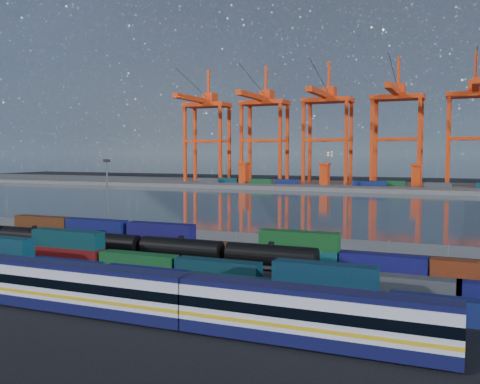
% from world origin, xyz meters
% --- Properties ---
extents(ground, '(700.00, 700.00, 0.00)m').
position_xyz_m(ground, '(0.00, 0.00, 0.00)').
color(ground, black).
rests_on(ground, ground).
extents(harbor_water, '(700.00, 700.00, 0.00)m').
position_xyz_m(harbor_water, '(0.00, 105.00, 0.01)').
color(harbor_water, '#33414A').
rests_on(harbor_water, ground).
extents(far_quay, '(700.00, 70.00, 2.00)m').
position_xyz_m(far_quay, '(0.00, 210.00, 1.00)').
color(far_quay, '#514F4C').
rests_on(far_quay, ground).
extents(distant_mountains, '(2470.00, 1100.00, 520.00)m').
position_xyz_m(distant_mountains, '(63.02, 1600.00, 220.29)').
color(distant_mountains, '#1E2630').
rests_on(distant_mountains, ground).
extents(passenger_train, '(78.13, 3.23, 5.53)m').
position_xyz_m(passenger_train, '(3.82, -23.37, 2.78)').
color(passenger_train, silver).
rests_on(passenger_train, ground).
extents(container_row_south, '(140.15, 2.45, 5.23)m').
position_xyz_m(container_row_south, '(-4.81, -10.53, 2.00)').
color(container_row_south, '#3D4142').
rests_on(container_row_south, ground).
extents(container_row_mid, '(141.98, 2.58, 5.50)m').
position_xyz_m(container_row_mid, '(6.00, -2.51, 1.63)').
color(container_row_mid, '#3E4043').
rests_on(container_row_mid, ground).
extents(container_row_north, '(141.78, 2.60, 5.54)m').
position_xyz_m(container_row_north, '(-10.36, 10.78, 2.31)').
color(container_row_north, '#101D50').
rests_on(container_row_north, ground).
extents(tanker_string, '(92.21, 3.16, 4.52)m').
position_xyz_m(tanker_string, '(-23.03, 5.15, 2.27)').
color(tanker_string, black).
rests_on(tanker_string, ground).
extents(waterfront_fence, '(160.12, 0.12, 2.20)m').
position_xyz_m(waterfront_fence, '(-0.00, 28.00, 1.00)').
color(waterfront_fence, '#595B5E').
rests_on(waterfront_fence, ground).
extents(yard_light_mast, '(1.60, 0.40, 16.60)m').
position_xyz_m(yard_light_mast, '(-30.00, 26.00, 9.30)').
color(yard_light_mast, slate).
rests_on(yard_light_mast, ground).
extents(gantry_cranes, '(200.26, 48.50, 65.68)m').
position_xyz_m(gantry_cranes, '(-7.50, 203.26, 40.26)').
color(gantry_cranes, '#EB3B10').
rests_on(gantry_cranes, ground).
extents(quay_containers, '(172.58, 10.99, 2.60)m').
position_xyz_m(quay_containers, '(-11.00, 195.46, 3.30)').
color(quay_containers, navy).
rests_on(quay_containers, far_quay).
extents(straddle_carriers, '(140.00, 7.00, 11.10)m').
position_xyz_m(straddle_carriers, '(-2.50, 200.00, 7.82)').
color(straddle_carriers, '#EB3B10').
rests_on(straddle_carriers, far_quay).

